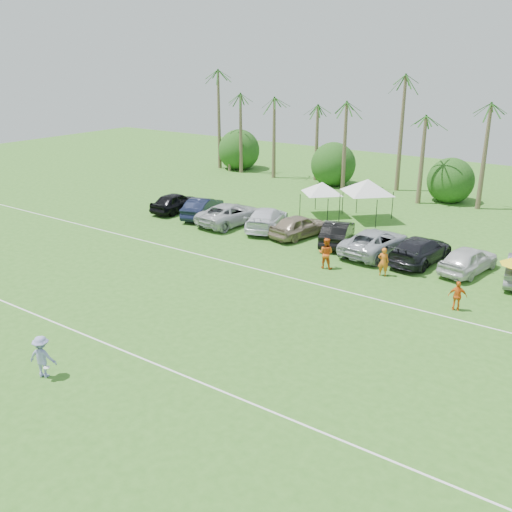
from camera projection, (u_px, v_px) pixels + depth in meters
The scene contains 28 objects.
ground at pixel (48, 351), 25.82m from camera, with size 120.00×120.00×0.00m, color #356C20.
field_lines at pixel (170, 294), 31.97m from camera, with size 80.00×12.10×0.01m.
palm_tree_0 at pixel (208, 103), 64.51m from camera, with size 2.40×2.40×8.90m.
palm_tree_1 at pixel (243, 97), 61.50m from camera, with size 2.40×2.40×9.90m.
palm_tree_2 at pixel (282, 90), 58.49m from camera, with size 2.40×2.40×10.90m.
palm_tree_3 at pixel (316, 82), 56.04m from camera, with size 2.40×2.40×11.90m.
palm_tree_4 at pixel (352, 111), 54.73m from camera, with size 2.40×2.40×8.90m.
palm_tree_5 at pixel (392, 104), 52.27m from camera, with size 2.40×2.40×9.90m.
palm_tree_6 at pixel (436, 96), 49.80m from camera, with size 2.40×2.40×10.90m.
palm_tree_7 at pixel (485, 88), 47.35m from camera, with size 2.40×2.40×11.90m.
bush_tree_0 at pixel (235, 154), 65.55m from camera, with size 4.00×4.00×4.00m.
bush_tree_1 at pixel (335, 166), 58.49m from camera, with size 4.00×4.00×4.00m.
bush_tree_2 at pixel (453, 181), 51.97m from camera, with size 4.00×4.00×4.00m.
sideline_player_a at pixel (383, 262), 34.35m from camera, with size 0.65×0.43×1.78m, color orange.
sideline_player_b at pixel (326, 253), 35.54m from camera, with size 0.96×0.75×1.97m, color #E25B19.
sideline_player_c at pixel (458, 296), 29.72m from camera, with size 0.95×0.39×1.61m, color orange.
canopy_tent_left at pixel (322, 182), 46.67m from camera, with size 4.02×4.02×3.25m.
canopy_tent_right at pixel (368, 179), 45.08m from camera, with size 4.84×4.84×3.92m.
frisbee_player at pixel (42, 357), 23.53m from camera, with size 1.36×1.08×1.85m.
parked_car_0 at pixel (176, 202), 48.34m from camera, with size 1.97×4.90×1.67m, color black.
parked_car_1 at pixel (203, 208), 46.63m from camera, with size 1.77×5.07×1.67m, color black.
parked_car_2 at pixel (231, 214), 44.82m from camera, with size 2.77×6.01×1.67m, color #B9BABD.
parked_car_3 at pixel (267, 218), 43.57m from camera, with size 2.34×5.76×1.67m, color white.
parked_car_4 at pixel (299, 226), 41.69m from camera, with size 1.97×4.90×1.67m, color gray.
parked_car_5 at pixel (337, 232), 40.15m from camera, with size 1.77×5.07×1.67m, color black.
parked_car_6 at pixel (375, 242), 38.15m from camera, with size 2.77×6.01×1.67m, color #B4B8BE.
parked_car_7 at pixel (420, 250), 36.61m from camera, with size 2.34×5.76×1.67m, color black.
parked_car_8 at pixel (468, 259), 34.90m from camera, with size 1.97×4.90×1.67m, color silver.
Camera 1 is at (20.88, -13.25, 12.74)m, focal length 40.00 mm.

